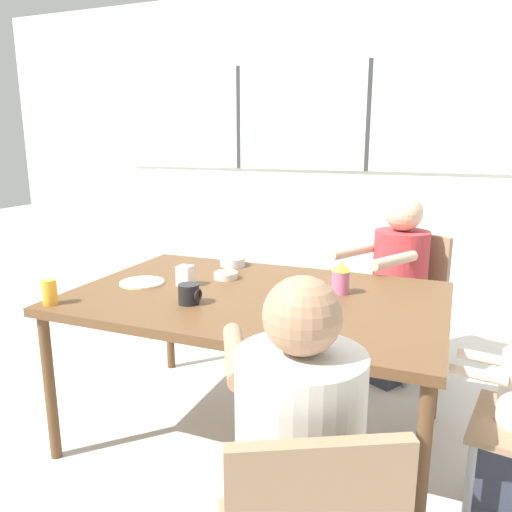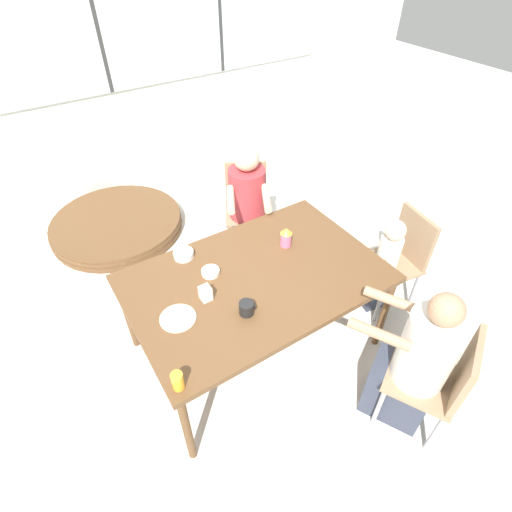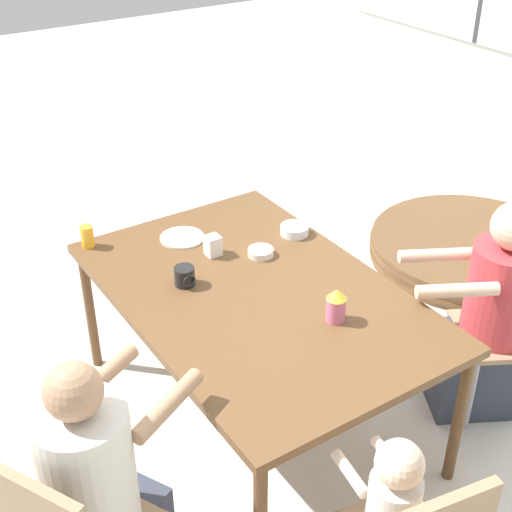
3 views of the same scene
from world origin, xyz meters
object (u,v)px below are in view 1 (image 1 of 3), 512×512
object	(u,v)px
coffee_mug	(189,294)
bowl_cereal	(233,262)
sippy_cup	(341,277)
folded_table_stack	(295,296)
person_man_blue_shirt	(296,504)
juice_glass	(50,292)
bowl_white_shallow	(226,275)
chair_for_woman_green_shirt	(411,290)
person_woman_green_shirt	(395,296)
milk_carton_small	(185,276)

from	to	relation	value
coffee_mug	bowl_cereal	xyz separation A→B (m)	(-0.10, 0.67, -0.02)
sippy_cup	folded_table_stack	size ratio (longest dim) A/B	0.11
person_man_blue_shirt	coffee_mug	bearing A→B (deg)	107.03
sippy_cup	juice_glass	world-z (taller)	sippy_cup
sippy_cup	bowl_white_shallow	size ratio (longest dim) A/B	1.24
person_man_blue_shirt	folded_table_stack	world-z (taller)	person_man_blue_shirt
chair_for_woman_green_shirt	bowl_cereal	xyz separation A→B (m)	(-0.92, -0.66, 0.25)
coffee_mug	juice_glass	bearing A→B (deg)	-157.22
person_man_blue_shirt	juice_glass	size ratio (longest dim) A/B	10.25
chair_for_woman_green_shirt	person_man_blue_shirt	size ratio (longest dim) A/B	0.76
person_man_blue_shirt	sippy_cup	bearing A→B (deg)	69.91
chair_for_woman_green_shirt	folded_table_stack	world-z (taller)	chair_for_woman_green_shirt
chair_for_woman_green_shirt	sippy_cup	bearing A→B (deg)	104.07
person_woman_green_shirt	sippy_cup	distance (m)	0.87
chair_for_woman_green_shirt	sippy_cup	xyz separation A→B (m)	(-0.25, -0.94, 0.30)
person_man_blue_shirt	coffee_mug	xyz separation A→B (m)	(-0.72, 0.73, 0.27)
coffee_mug	milk_carton_small	size ratio (longest dim) A/B	0.99
chair_for_woman_green_shirt	bowl_cereal	bearing A→B (deg)	64.33
juice_glass	bowl_cereal	size ratio (longest dim) A/B	0.78
person_woman_green_shirt	bowl_white_shallow	bearing A→B (deg)	73.86
milk_carton_small	bowl_cereal	xyz separation A→B (m)	(0.05, 0.44, -0.03)
chair_for_woman_green_shirt	milk_carton_small	bearing A→B (deg)	77.12
person_woman_green_shirt	bowl_cereal	xyz separation A→B (m)	(-0.84, -0.51, 0.25)
sippy_cup	bowl_cereal	xyz separation A→B (m)	(-0.67, 0.28, -0.05)
chair_for_woman_green_shirt	folded_table_stack	size ratio (longest dim) A/B	0.64
sippy_cup	juice_glass	size ratio (longest dim) A/B	1.37
coffee_mug	milk_carton_small	distance (m)	0.28
sippy_cup	bowl_white_shallow	bearing A→B (deg)	177.32
folded_table_stack	chair_for_woman_green_shirt	bearing A→B (deg)	-40.57
person_woman_green_shirt	coffee_mug	size ratio (longest dim) A/B	11.46
chair_for_woman_green_shirt	juice_glass	bearing A→B (deg)	77.48
person_man_blue_shirt	bowl_white_shallow	xyz separation A→B (m)	(-0.74, 1.15, 0.24)
person_man_blue_shirt	chair_for_woman_green_shirt	bearing A→B (deg)	59.71
person_woman_green_shirt	bowl_white_shallow	xyz separation A→B (m)	(-0.76, -0.77, 0.25)
sippy_cup	milk_carton_small	xyz separation A→B (m)	(-0.73, -0.15, -0.03)
person_woman_green_shirt	sippy_cup	bearing A→B (deg)	106.95
juice_glass	bowl_cereal	world-z (taller)	juice_glass
sippy_cup	bowl_cereal	distance (m)	0.73
person_man_blue_shirt	bowl_white_shallow	bearing A→B (deg)	95.40
coffee_mug	sippy_cup	xyz separation A→B (m)	(0.57, 0.39, 0.03)
bowl_cereal	coffee_mug	bearing A→B (deg)	-81.28
sippy_cup	bowl_white_shallow	distance (m)	0.60
person_woman_green_shirt	milk_carton_small	distance (m)	1.33
person_woman_green_shirt	sippy_cup	size ratio (longest dim) A/B	7.38
bowl_white_shallow	person_woman_green_shirt	bearing A→B (deg)	45.17
person_man_blue_shirt	folded_table_stack	bearing A→B (deg)	80.17
folded_table_stack	bowl_cereal	bearing A→B (deg)	-85.52
bowl_white_shallow	folded_table_stack	bearing A→B (deg)	96.30
chair_for_woman_green_shirt	coffee_mug	world-z (taller)	chair_for_woman_green_shirt
chair_for_woman_green_shirt	person_woman_green_shirt	bearing A→B (deg)	90.00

